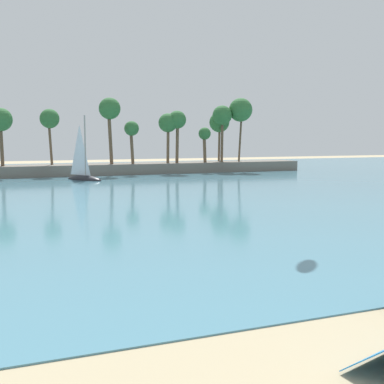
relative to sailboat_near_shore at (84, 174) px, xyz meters
The scene contains 3 objects.
sea 5.47m from the sailboat_near_shore, 124.88° to the right, with size 220.00×107.71×0.06m, color teal.
palm_headland 9.74m from the sailboat_near_shore, 93.55° to the left, with size 87.05×6.13×13.16m.
sailboat_near_shore is the anchor object (origin of this frame).
Camera 1 is at (-8.53, -6.56, 6.17)m, focal length 46.32 mm.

